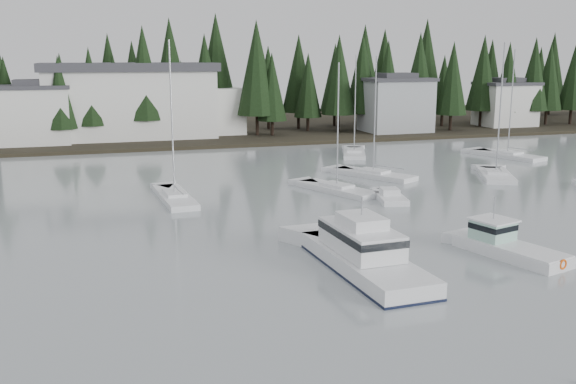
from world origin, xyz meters
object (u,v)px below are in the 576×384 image
harbor_inn (145,101)px  sailboat_5 (337,191)px  house_west (35,113)px  sailboat_7 (507,157)px  house_east_b (506,103)px  house_east_a (396,104)px  lobster_boat_teal (506,248)px  sailboat_2 (496,177)px  sailboat_4 (175,199)px  runabout_1 (389,198)px  sailboat_0 (354,154)px  sailboat_9 (373,176)px  cabin_cruiser_center (364,257)px

harbor_inn → sailboat_5: 45.82m
house_west → sailboat_7: size_ratio=0.70×
house_east_b → sailboat_5: 62.80m
house_west → house_east_b: bearing=0.8°
house_east_a → lobster_boat_teal: (-22.24, -60.31, -4.42)m
lobster_boat_teal → sailboat_2: sailboat_2 is taller
house_east_a → house_west: bearing=178.9°
house_east_b → sailboat_7: sailboat_7 is taller
house_east_a → harbor_inn: bearing=173.6°
sailboat_4 → runabout_1: 18.84m
house_east_b → sailboat_4: size_ratio=0.67×
harbor_inn → sailboat_4: bearing=-91.7°
sailboat_0 → harbor_inn: bearing=68.3°
harbor_inn → sailboat_9: sailboat_9 is taller
sailboat_0 → lobster_boat_teal: bearing=-167.9°
harbor_inn → cabin_cruiser_center: (6.95, -64.62, -5.03)m
harbor_inn → runabout_1: 51.10m
house_east_b → sailboat_2: size_ratio=0.67×
sailboat_2 → sailboat_7: sailboat_2 is taller
house_east_a → cabin_cruiser_center: size_ratio=0.90×
lobster_boat_teal → cabin_cruiser_center: bearing=74.3°
house_east_b → cabin_cruiser_center: 82.51m
house_west → sailboat_5: sailboat_5 is taller
house_east_b → sailboat_5: sailboat_5 is taller
harbor_inn → lobster_boat_teal: size_ratio=3.79×
sailboat_2 → sailboat_4: size_ratio=1.00×
house_east_a → house_east_b: house_east_a is taller
sailboat_2 → lobster_boat_teal: bearing=172.4°
house_east_b → cabin_cruiser_center: bearing=-130.9°
lobster_boat_teal → sailboat_9: size_ratio=0.60×
runabout_1 → sailboat_4: bearing=85.5°
house_east_b → sailboat_5: size_ratio=0.77×
house_west → runabout_1: (31.81, -44.60, -4.52)m
sailboat_2 → sailboat_5: sailboat_2 is taller
cabin_cruiser_center → sailboat_5: (6.67, 21.24, -0.68)m
cabin_cruiser_center → house_west: bearing=17.1°
sailboat_2 → sailboat_0: bearing=49.0°
sailboat_0 → sailboat_7: 19.06m
sailboat_4 → harbor_inn: bearing=-5.1°
house_west → sailboat_5: (28.66, -40.03, -4.58)m
cabin_cruiser_center → sailboat_2: bearing=-50.1°
house_east_a → sailboat_4: bearing=-136.6°
house_east_b → house_east_a: bearing=-174.8°
lobster_boat_teal → runabout_1: bearing=-15.7°
cabin_cruiser_center → lobster_boat_teal: (9.77, -0.03, -0.26)m
cabin_cruiser_center → sailboat_2: (25.03, 22.98, -0.66)m
sailboat_7 → sailboat_4: bearing=88.3°
sailboat_0 → runabout_1: sailboat_0 is taller
house_west → house_east_b: size_ratio=1.00×
sailboat_5 → sailboat_7: (27.98, 13.11, 0.00)m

